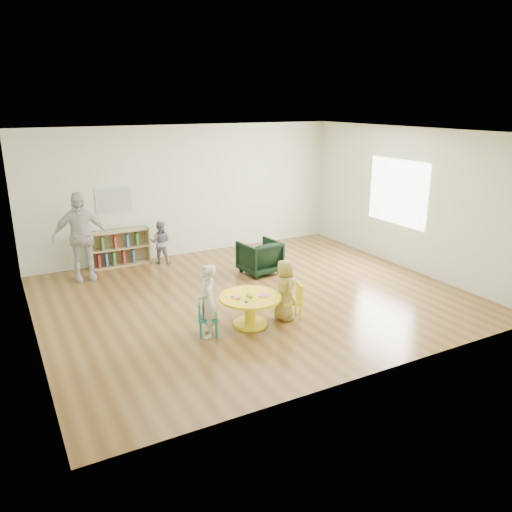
{
  "coord_description": "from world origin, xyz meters",
  "views": [
    {
      "loc": [
        -3.8,
        -7.17,
        3.27
      ],
      "look_at": [
        -0.1,
        -0.3,
        0.84
      ],
      "focal_mm": 35.0,
      "sensor_mm": 36.0,
      "label": 1
    }
  ],
  "objects_px": {
    "kid_chair_left": "(205,316)",
    "child_left": "(208,301)",
    "adult_caretaker": "(80,237)",
    "activity_table": "(250,305)",
    "toddler": "(161,242)",
    "child_right": "(284,290)",
    "kid_chair_right": "(293,300)",
    "bookshelf": "(119,248)",
    "armchair": "(260,257)"
  },
  "relations": [
    {
      "from": "kid_chair_left",
      "to": "child_left",
      "type": "bearing_deg",
      "value": 42.99
    },
    {
      "from": "child_right",
      "to": "activity_table",
      "type": "bearing_deg",
      "value": 88.87
    },
    {
      "from": "child_right",
      "to": "bookshelf",
      "type": "bearing_deg",
      "value": 26.76
    },
    {
      "from": "bookshelf",
      "to": "adult_caretaker",
      "type": "height_order",
      "value": "adult_caretaker"
    },
    {
      "from": "child_left",
      "to": "child_right",
      "type": "xyz_separation_m",
      "value": [
        1.27,
        -0.01,
        -0.06
      ]
    },
    {
      "from": "bookshelf",
      "to": "child_right",
      "type": "xyz_separation_m",
      "value": [
        1.6,
        -3.91,
        0.12
      ]
    },
    {
      "from": "kid_chair_left",
      "to": "child_right",
      "type": "distance_m",
      "value": 1.31
    },
    {
      "from": "child_left",
      "to": "toddler",
      "type": "xyz_separation_m",
      "value": [
        0.47,
        3.63,
        -0.09
      ]
    },
    {
      "from": "child_right",
      "to": "toddler",
      "type": "relative_size",
      "value": 1.07
    },
    {
      "from": "kid_chair_right",
      "to": "bookshelf",
      "type": "relative_size",
      "value": 0.47
    },
    {
      "from": "kid_chair_left",
      "to": "child_left",
      "type": "distance_m",
      "value": 0.26
    },
    {
      "from": "child_right",
      "to": "kid_chair_left",
      "type": "bearing_deg",
      "value": 91.49
    },
    {
      "from": "child_right",
      "to": "armchair",
      "type": "bearing_deg",
      "value": -14.33
    },
    {
      "from": "armchair",
      "to": "activity_table",
      "type": "bearing_deg",
      "value": 51.8
    },
    {
      "from": "kid_chair_right",
      "to": "toddler",
      "type": "relative_size",
      "value": 0.63
    },
    {
      "from": "armchair",
      "to": "child_left",
      "type": "xyz_separation_m",
      "value": [
        -1.99,
        -2.09,
        0.21
      ]
    },
    {
      "from": "child_right",
      "to": "kid_chair_right",
      "type": "bearing_deg",
      "value": -97.04
    },
    {
      "from": "kid_chair_left",
      "to": "toddler",
      "type": "bearing_deg",
      "value": -166.18
    },
    {
      "from": "activity_table",
      "to": "bookshelf",
      "type": "relative_size",
      "value": 0.78
    },
    {
      "from": "child_left",
      "to": "kid_chair_left",
      "type": "bearing_deg",
      "value": -135.79
    },
    {
      "from": "activity_table",
      "to": "kid_chair_right",
      "type": "bearing_deg",
      "value": -6.87
    },
    {
      "from": "kid_chair_left",
      "to": "armchair",
      "type": "relative_size",
      "value": 0.74
    },
    {
      "from": "activity_table",
      "to": "bookshelf",
      "type": "distance_m",
      "value": 4.0
    },
    {
      "from": "child_left",
      "to": "adult_caretaker",
      "type": "height_order",
      "value": "adult_caretaker"
    },
    {
      "from": "bookshelf",
      "to": "adult_caretaker",
      "type": "relative_size",
      "value": 0.71
    },
    {
      "from": "kid_chair_left",
      "to": "kid_chair_right",
      "type": "distance_m",
      "value": 1.45
    },
    {
      "from": "kid_chair_right",
      "to": "child_right",
      "type": "xyz_separation_m",
      "value": [
        -0.15,
        0.03,
        0.18
      ]
    },
    {
      "from": "child_left",
      "to": "adult_caretaker",
      "type": "relative_size",
      "value": 0.64
    },
    {
      "from": "armchair",
      "to": "child_right",
      "type": "height_order",
      "value": "child_right"
    },
    {
      "from": "activity_table",
      "to": "adult_caretaker",
      "type": "xyz_separation_m",
      "value": [
        -1.85,
        3.3,
        0.53
      ]
    },
    {
      "from": "kid_chair_right",
      "to": "kid_chair_left",
      "type": "bearing_deg",
      "value": 102.3
    },
    {
      "from": "bookshelf",
      "to": "child_right",
      "type": "height_order",
      "value": "child_right"
    },
    {
      "from": "armchair",
      "to": "child_right",
      "type": "xyz_separation_m",
      "value": [
        -0.72,
        -2.1,
        0.16
      ]
    },
    {
      "from": "kid_chair_right",
      "to": "armchair",
      "type": "xyz_separation_m",
      "value": [
        0.57,
        2.13,
        0.02
      ]
    },
    {
      "from": "child_left",
      "to": "child_right",
      "type": "relative_size",
      "value": 1.12
    },
    {
      "from": "activity_table",
      "to": "kid_chair_right",
      "type": "xyz_separation_m",
      "value": [
        0.72,
        -0.09,
        -0.02
      ]
    },
    {
      "from": "kid_chair_left",
      "to": "bookshelf",
      "type": "height_order",
      "value": "bookshelf"
    },
    {
      "from": "activity_table",
      "to": "child_right",
      "type": "height_order",
      "value": "child_right"
    },
    {
      "from": "kid_chair_right",
      "to": "adult_caretaker",
      "type": "height_order",
      "value": "adult_caretaker"
    },
    {
      "from": "toddler",
      "to": "activity_table",
      "type": "bearing_deg",
      "value": 123.58
    },
    {
      "from": "child_right",
      "to": "child_left",
      "type": "bearing_deg",
      "value": 93.93
    },
    {
      "from": "kid_chair_left",
      "to": "adult_caretaker",
      "type": "relative_size",
      "value": 0.31
    },
    {
      "from": "kid_chair_right",
      "to": "child_left",
      "type": "distance_m",
      "value": 1.44
    },
    {
      "from": "armchair",
      "to": "child_left",
      "type": "bearing_deg",
      "value": 40.32
    },
    {
      "from": "activity_table",
      "to": "toddler",
      "type": "height_order",
      "value": "toddler"
    },
    {
      "from": "armchair",
      "to": "kid_chair_right",
      "type": "bearing_deg",
      "value": 69.02
    },
    {
      "from": "toddler",
      "to": "adult_caretaker",
      "type": "xyz_separation_m",
      "value": [
        -1.62,
        -0.29,
        0.4
      ]
    },
    {
      "from": "adult_caretaker",
      "to": "child_left",
      "type": "bearing_deg",
      "value": -68.02
    },
    {
      "from": "armchair",
      "to": "adult_caretaker",
      "type": "xyz_separation_m",
      "value": [
        -3.14,
        1.25,
        0.52
      ]
    },
    {
      "from": "kid_chair_left",
      "to": "kid_chair_right",
      "type": "bearing_deg",
      "value": 107.8
    }
  ]
}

